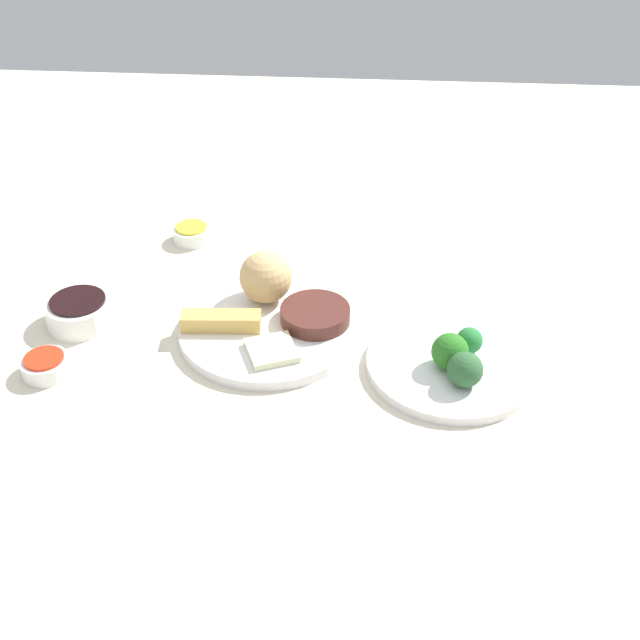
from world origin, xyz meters
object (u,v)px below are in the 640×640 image
at_px(broccoli_plate, 451,365).
at_px(soy_sauce_bowl, 80,313).
at_px(main_plate, 269,329).
at_px(sauce_ramekin_sweet_and_sour, 46,366).
at_px(sauce_ramekin_hot_mustard, 192,234).

height_order(broccoli_plate, soy_sauce_bowl, soy_sauce_bowl).
bearing_deg(soy_sauce_bowl, main_plate, 88.88).
distance_m(main_plate, broccoli_plate, 0.27).
xyz_separation_m(broccoli_plate, sauce_ramekin_sweet_and_sour, (0.05, -0.55, 0.01)).
bearing_deg(soy_sauce_bowl, broccoli_plate, 82.97).
xyz_separation_m(main_plate, soy_sauce_bowl, (-0.01, -0.28, 0.01)).
distance_m(broccoli_plate, sauce_ramekin_hot_mustard, 0.54).
height_order(broccoli_plate, sauce_ramekin_sweet_and_sour, sauce_ramekin_sweet_and_sour).
xyz_separation_m(soy_sauce_bowl, sauce_ramekin_hot_mustard, (-0.25, 0.11, -0.01)).
distance_m(main_plate, sauce_ramekin_sweet_and_sour, 0.31).
bearing_deg(sauce_ramekin_hot_mustard, sauce_ramekin_sweet_and_sour, -18.42).
xyz_separation_m(broccoli_plate, soy_sauce_bowl, (-0.07, -0.54, 0.01)).
relative_size(main_plate, sauce_ramekin_hot_mustard, 3.99).
height_order(soy_sauce_bowl, sauce_ramekin_sweet_and_sour, soy_sauce_bowl).
bearing_deg(main_plate, sauce_ramekin_sweet_and_sour, -68.68).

